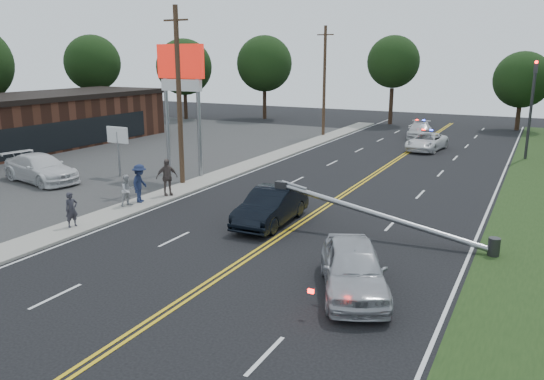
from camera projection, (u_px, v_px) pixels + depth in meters
The scene contains 24 objects.
ground at pixel (191, 295), 16.60m from camera, with size 120.00×120.00×0.00m, color black.
parking_lot at pixel (28, 173), 34.09m from camera, with size 25.00×60.00×0.01m, color #2D2D2D.
sidewalk at pixel (173, 192), 28.94m from camera, with size 1.80×70.00×0.12m, color gray.
centerline_yellow at pixel (315, 214), 25.22m from camera, with size 0.36×80.00×0.00m, color gold.
pylon_sign at pixel (181, 78), 31.87m from camera, with size 3.20×0.35×8.00m.
small_sign at pixel (118, 139), 32.59m from camera, with size 1.60×0.14×3.10m.
traffic_signal at pixel (532, 101), 37.76m from camera, with size 0.28×0.41×7.05m.
fallen_streetlight at pixel (391, 218), 21.42m from camera, with size 9.36×0.44×1.91m.
utility_pole_mid at pixel (179, 97), 29.79m from camera, with size 1.60×0.28×10.00m.
utility_pole_far at pixel (324, 81), 48.76m from camera, with size 1.60×0.28×10.00m.
tree_3 at pixel (93, 63), 58.15m from camera, with size 6.04×6.04×9.64m.
tree_4 at pixel (184, 67), 62.36m from camera, with size 6.54×6.54×9.37m.
tree_5 at pixel (264, 64), 62.48m from camera, with size 6.52×6.52×9.74m.
tree_6 at pixel (393, 62), 57.26m from camera, with size 5.61×5.61×9.55m.
tree_7 at pixel (522, 80), 52.71m from camera, with size 5.57×5.57×7.84m.
crashed_sedan at pixel (271, 206), 23.55m from camera, with size 1.70×4.87×1.61m, color black.
waiting_sedan at pixel (353, 268), 16.63m from camera, with size 1.93×4.80×1.64m, color #B0B2B9.
parked_car at pixel (41, 168), 31.48m from camera, with size 2.28×5.62×1.63m, color silver.
emergency_a at pixel (427, 142), 42.21m from camera, with size 2.27×4.93×1.37m, color white.
emergency_b at pixel (420, 130), 48.68m from camera, with size 2.02×4.96×1.44m, color silver.
bystander_a at pixel (71, 210), 22.76m from camera, with size 0.56×0.37×1.53m, color #2B2A32.
bystander_b at pixel (128, 190), 25.99m from camera, with size 0.76×0.59×1.56m, color #ACACB1.
bystander_c at pixel (140, 183), 26.61m from camera, with size 1.25×0.72×1.94m, color #1C2546.
bystander_d at pixel (167, 177), 27.91m from camera, with size 1.15×0.48×1.97m, color #5B4D49.
Camera 1 is at (9.26, -12.43, 7.26)m, focal length 35.00 mm.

